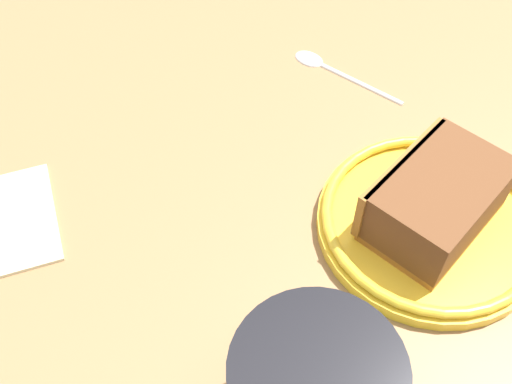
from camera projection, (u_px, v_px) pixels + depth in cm
name	position (u px, v px, depth cm)	size (l,w,h in cm)	color
ground_plane	(297.00, 246.00, 49.01)	(110.24, 110.24, 3.54)	#936D47
small_plate	(430.00, 222.00, 47.15)	(17.19, 17.19, 1.82)	yellow
cake_slice	(435.00, 199.00, 45.19)	(12.62, 11.46, 5.02)	#9E662D
teaspoon	(325.00, 64.00, 59.28)	(7.66, 10.55, 0.80)	silver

